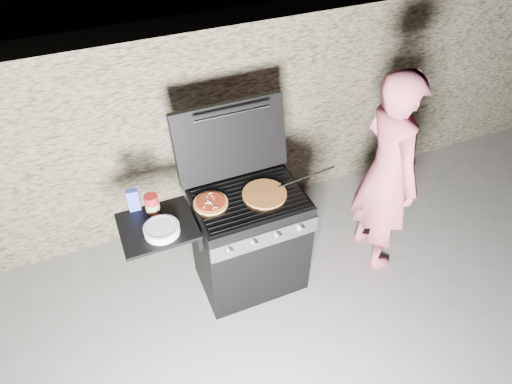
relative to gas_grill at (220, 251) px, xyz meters
name	(u,v)px	position (x,y,z in m)	size (l,w,h in m)	color
ground	(251,278)	(0.25, 0.00, -0.46)	(50.00, 50.00, 0.00)	#605B54
stone_wall	(204,124)	(0.25, 1.05, 0.44)	(8.00, 0.35, 1.80)	#827659
gas_grill	(220,251)	(0.00, 0.00, 0.00)	(1.34, 0.79, 0.91)	black
pizza_topped	(211,202)	(-0.02, 0.05, 0.47)	(0.24, 0.24, 0.03)	#BB7A3E
pizza_plain	(264,194)	(0.36, -0.01, 0.46)	(0.32, 0.32, 0.02)	#BE792A
sauce_jar	(152,204)	(-0.41, 0.13, 0.52)	(0.09, 0.09, 0.15)	maroon
blue_carton	(133,200)	(-0.52, 0.21, 0.53)	(0.08, 0.05, 0.17)	#2E3EB0
plate_stack	(162,230)	(-0.40, -0.08, 0.47)	(0.23, 0.23, 0.05)	silver
person	(387,174)	(1.34, -0.12, 0.42)	(0.64, 0.42, 1.75)	#B85063
tongs	(303,178)	(0.67, 0.00, 0.51)	(0.01, 0.01, 0.51)	black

